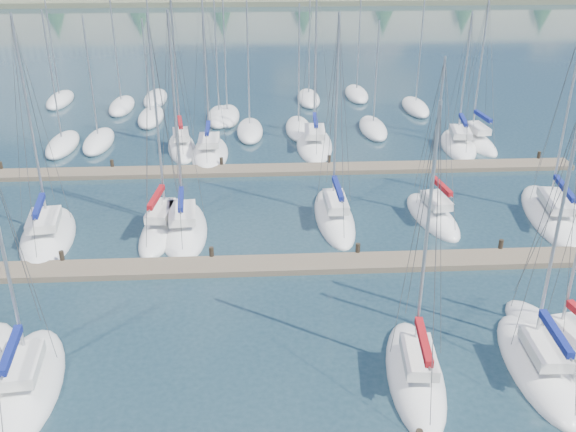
{
  "coord_description": "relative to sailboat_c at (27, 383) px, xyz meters",
  "views": [
    {
      "loc": [
        -1.53,
        -13.82,
        17.26
      ],
      "look_at": [
        0.0,
        14.0,
        4.0
      ],
      "focal_mm": 40.0,
      "sensor_mm": 36.0,
      "label": 1
    }
  ],
  "objects": [
    {
      "name": "ground",
      "position": [
        10.88,
        52.97,
        -0.18
      ],
      "size": [
        400.0,
        400.0,
        0.0
      ],
      "primitive_type": "plane",
      "color": "#233A46",
      "rests_on": "ground"
    },
    {
      "name": "dock_mid",
      "position": [
        10.88,
        8.99,
        -0.03
      ],
      "size": [
        44.0,
        1.93,
        1.1
      ],
      "color": "#6B5E4C",
      "rests_on": "ground"
    },
    {
      "name": "dock_far",
      "position": [
        10.88,
        22.99,
        -0.03
      ],
      "size": [
        44.0,
        1.93,
        1.1
      ],
      "color": "#6B5E4C",
      "rests_on": "ground"
    },
    {
      "name": "sailboat_c",
      "position": [
        0.0,
        0.0,
        0.0
      ],
      "size": [
        3.51,
        7.6,
        12.43
      ],
      "rotation": [
        0.0,
        0.0,
        0.11
      ],
      "color": "white",
      "rests_on": "ground"
    },
    {
      "name": "sailboat_i",
      "position": [
        3.78,
        14.01,
        0.01
      ],
      "size": [
        3.14,
        8.22,
        13.21
      ],
      "rotation": [
        0.0,
        0.0,
        -0.11
      ],
      "color": "white",
      "rests_on": "ground"
    },
    {
      "name": "sailboat_n",
      "position": [
        3.51,
        28.32,
        0.02
      ],
      "size": [
        3.15,
        7.41,
        13.14
      ],
      "rotation": [
        0.0,
        0.0,
        0.14
      ],
      "color": "white",
      "rests_on": "ground"
    },
    {
      "name": "sailboat_m",
      "position": [
        27.72,
        14.17,
        -0.01
      ],
      "size": [
        4.36,
        9.93,
        13.19
      ],
      "rotation": [
        0.0,
        0.0,
        -0.15
      ],
      "color": "white",
      "rests_on": "ground"
    },
    {
      "name": "sailboat_h",
      "position": [
        -2.82,
        13.16,
        -0.0
      ],
      "size": [
        4.14,
        8.28,
        13.34
      ],
      "rotation": [
        0.0,
        0.0,
        0.15
      ],
      "color": "white",
      "rests_on": "ground"
    },
    {
      "name": "sailboat_q",
      "position": [
        25.86,
        27.74,
        -0.01
      ],
      "size": [
        3.78,
        7.92,
        11.21
      ],
      "rotation": [
        0.0,
        0.0,
        -0.15
      ],
      "color": "white",
      "rests_on": "ground"
    },
    {
      "name": "sailboat_e",
      "position": [
        20.87,
        -0.09,
        0.01
      ],
      "size": [
        2.7,
        7.51,
        12.01
      ],
      "rotation": [
        0.0,
        0.0,
        -0.04
      ],
      "color": "white",
      "rests_on": "ground"
    },
    {
      "name": "sailboat_o",
      "position": [
        5.85,
        26.76,
        0.01
      ],
      "size": [
        2.9,
        7.83,
        14.6
      ],
      "rotation": [
        0.0,
        0.0,
        0.01
      ],
      "color": "white",
      "rests_on": "ground"
    },
    {
      "name": "sailboat_k",
      "position": [
        14.19,
        14.8,
        0.01
      ],
      "size": [
        2.41,
        8.55,
        13.02
      ],
      "rotation": [
        0.0,
        0.0,
        0.01
      ],
      "color": "white",
      "rests_on": "ground"
    },
    {
      "name": "sailboat_f",
      "position": [
        22.39,
        0.44,
        -0.0
      ],
      "size": [
        4.0,
        9.36,
        12.93
      ],
      "rotation": [
        0.0,
        0.0,
        0.17
      ],
      "color": "white",
      "rests_on": "ground"
    },
    {
      "name": "sailboat_d",
      "position": [
        15.68,
        -0.33,
        0.01
      ],
      "size": [
        2.97,
        7.49,
        12.18
      ],
      "rotation": [
        0.0,
        0.0,
        -0.1
      ],
      "color": "white",
      "rests_on": "ground"
    },
    {
      "name": "sailboat_l",
      "position": [
        20.29,
        14.53,
        0.0
      ],
      "size": [
        3.08,
        7.01,
        10.64
      ],
      "rotation": [
        0.0,
        0.0,
        0.13
      ],
      "color": "white",
      "rests_on": "ground"
    },
    {
      "name": "sailboat_r",
      "position": [
        27.48,
        28.61,
        0.01
      ],
      "size": [
        2.91,
        7.58,
        12.33
      ],
      "rotation": [
        0.0,
        0.0,
        0.1
      ],
      "color": "white",
      "rests_on": "ground"
    },
    {
      "name": "sailboat_j",
      "position": [
        5.02,
        13.63,
        0.0
      ],
      "size": [
        3.42,
        8.14,
        13.38
      ],
      "rotation": [
        0.0,
        0.0,
        0.08
      ],
      "color": "white",
      "rests_on": "ground"
    },
    {
      "name": "sailboat_p",
      "position": [
        14.21,
        28.51,
        0.0
      ],
      "size": [
        3.38,
        8.79,
        14.53
      ],
      "rotation": [
        0.0,
        0.0,
        -0.06
      ],
      "color": "white",
      "rests_on": "ground"
    },
    {
      "name": "distant_boats",
      "position": [
        6.54,
        36.74,
        0.11
      ],
      "size": [
        36.93,
        20.75,
        13.3
      ],
      "color": "#9EA0A5",
      "rests_on": "ground"
    }
  ]
}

